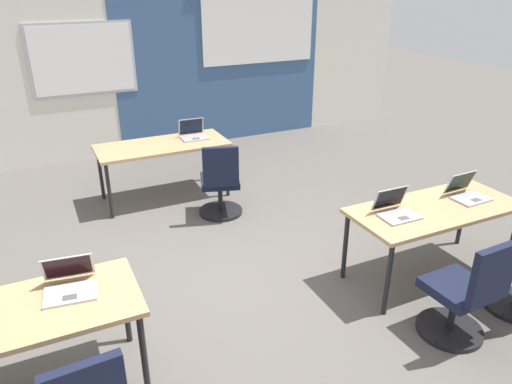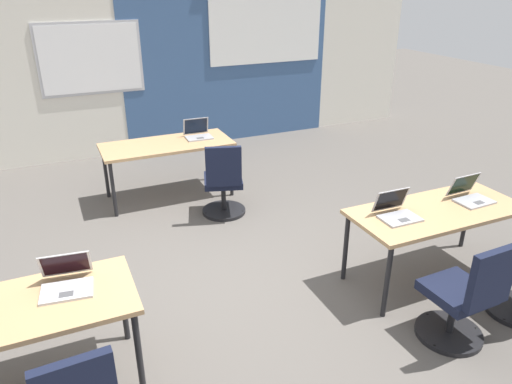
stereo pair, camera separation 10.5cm
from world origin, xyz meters
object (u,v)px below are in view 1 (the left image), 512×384
Objects in this scene: desk_near_right at (435,213)px; laptop_near_left_inner at (69,284)px; desk_far_center at (162,149)px; laptop_near_right_end at (467,193)px; desk_near_left at (9,322)px; laptop_far_right at (193,134)px; chair_far_right at (220,186)px; laptop_near_right_inner at (396,210)px; chair_near_right_inner at (464,298)px.

laptop_near_left_inner reaches higher than desk_near_right.
desk_far_center is 3.51m from laptop_near_right_end.
desk_near_right is at bearing 0.00° from desk_near_left.
desk_near_left is at bearing -122.01° from desk_far_center.
laptop_far_right is 0.37× the size of chair_far_right.
desk_near_left is at bearing -178.37° from laptop_near_right_inner.
chair_near_right_inner is (-0.82, -0.81, -0.39)m from laptop_near_right_end.
desk_near_right is 4.77× the size of laptop_near_right_inner.
desk_near_right is 2.41m from chair_far_right.
chair_near_right_inner is (3.09, -0.78, -0.28)m from desk_near_left.
desk_far_center is at bearing 122.01° from desk_near_right.
desk_near_right is 0.42m from laptop_near_right_end.
laptop_near_right_inner is at bearing -89.83° from chair_near_right_inner.
desk_near_right is 3.30m from desk_far_center.
desk_far_center is 3.83m from chair_near_right_inner.
laptop_near_left_inner is 2.87m from chair_near_right_inner.
chair_near_right_inner is (0.03, -0.81, -0.39)m from laptop_near_right_inner.
desk_near_right is 3.12m from laptop_near_left_inner.
laptop_far_right reaches higher than laptop_near_right_end.
chair_far_right is at bearing -74.02° from chair_near_right_inner.
desk_far_center is 4.70× the size of laptop_near_right_end.
chair_near_right_inner is at bearing 125.26° from chair_far_right.
laptop_far_right is (0.44, 0.07, 0.11)m from desk_far_center.
desk_near_left is 3.91m from laptop_near_right_end.
desk_far_center is at bearing 70.49° from laptop_near_left_inner.
laptop_near_right_inner reaches higher than desk_far_center.
desk_far_center is 1.74× the size of chair_near_right_inner.
desk_near_left is at bearing -158.48° from laptop_near_left_inner.
laptop_near_right_end is 0.92× the size of laptop_near_left_inner.
chair_far_right is (-0.87, 1.97, -0.39)m from laptop_near_right_inner.
chair_far_right is at bearing 53.74° from laptop_near_left_inner.
laptop_near_right_end is 0.85m from laptop_near_right_inner.
laptop_near_right_end reaches higher than chair_near_right_inner.
laptop_near_right_end is at bearing -137.14° from chair_near_right_inner.
laptop_near_left_inner is at bearing 176.90° from laptop_near_right_end.
desk_near_left is 2.99m from chair_far_right.
laptop_near_right_end is at bearing 0.41° from desk_near_left.
chair_near_right_inner is at bearing -69.46° from desk_far_center.
desk_near_left is 3.20m from chair_near_right_inner.
laptop_near_right_inner is at bearing 131.15° from chair_far_right.
laptop_far_right is at bearing 52.76° from desk_near_left.
desk_near_left is 3.61m from laptop_far_right.
laptop_near_left_inner reaches higher than chair_far_right.
laptop_near_left_inner is (-3.12, 0.10, 0.11)m from desk_near_right.
desk_near_left is 3.30m from desk_far_center.
laptop_near_right_inner is 0.36× the size of chair_near_right_inner.
laptop_near_left_inner is at bearing 63.85° from chair_far_right.
laptop_near_right_end is 3.33m from laptop_far_right.
desk_near_left is 1.00× the size of desk_near_right.
chair_far_right is at bearing 42.36° from desk_near_left.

